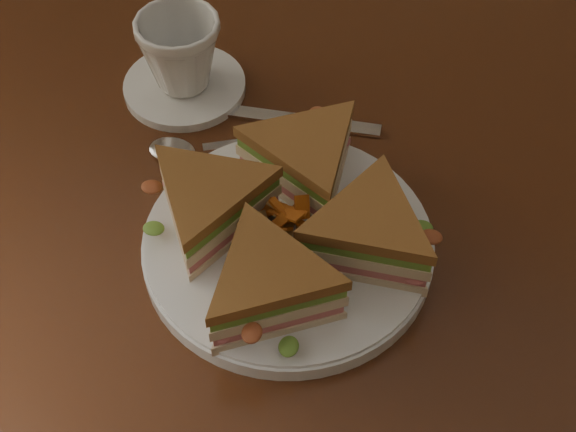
# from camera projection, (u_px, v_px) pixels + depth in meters

# --- Properties ---
(table) EXTENTS (1.20, 0.80, 0.75)m
(table) POSITION_uv_depth(u_px,v_px,m) (312.00, 259.00, 0.84)
(table) COLOR black
(table) RESTS_ON ground
(plate) EXTENTS (0.26, 0.26, 0.02)m
(plate) POSITION_uv_depth(u_px,v_px,m) (288.00, 245.00, 0.71)
(plate) COLOR silver
(plate) RESTS_ON table
(sandwich_wedges) EXTENTS (0.28, 0.28, 0.06)m
(sandwich_wedges) POSITION_uv_depth(u_px,v_px,m) (288.00, 220.00, 0.68)
(sandwich_wedges) COLOR beige
(sandwich_wedges) RESTS_ON plate
(crisps_mound) EXTENTS (0.09, 0.09, 0.05)m
(crisps_mound) POSITION_uv_depth(u_px,v_px,m) (288.00, 223.00, 0.69)
(crisps_mound) COLOR #CE5F1A
(crisps_mound) RESTS_ON plate
(spoon) EXTENTS (0.17, 0.10, 0.01)m
(spoon) POSITION_uv_depth(u_px,v_px,m) (196.00, 149.00, 0.79)
(spoon) COLOR silver
(spoon) RESTS_ON table
(knife) EXTENTS (0.21, 0.04, 0.00)m
(knife) POSITION_uv_depth(u_px,v_px,m) (270.00, 117.00, 0.82)
(knife) COLOR silver
(knife) RESTS_ON table
(saucer) EXTENTS (0.13, 0.13, 0.01)m
(saucer) POSITION_uv_depth(u_px,v_px,m) (185.00, 86.00, 0.85)
(saucer) COLOR silver
(saucer) RESTS_ON table
(coffee_cup) EXTENTS (0.09, 0.09, 0.08)m
(coffee_cup) POSITION_uv_depth(u_px,v_px,m) (180.00, 53.00, 0.81)
(coffee_cup) COLOR silver
(coffee_cup) RESTS_ON saucer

